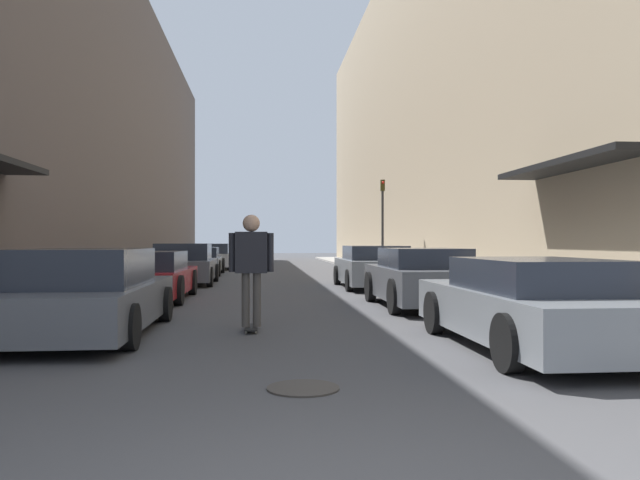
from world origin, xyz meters
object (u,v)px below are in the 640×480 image
(parked_car_right_1, at_px, (421,278))
(parked_car_right_2, at_px, (374,267))
(parked_car_right_0, at_px, (532,305))
(traffic_light, at_px, (383,216))
(manhole_cover, at_px, (303,388))
(parked_car_left_1, at_px, (149,276))
(skateboarder, at_px, (251,259))
(parked_car_left_0, at_px, (87,294))
(parked_car_left_3, at_px, (199,261))
(parked_car_left_4, at_px, (213,257))
(parked_car_left_2, at_px, (184,265))

(parked_car_right_1, height_order, parked_car_right_2, parked_car_right_2)
(parked_car_right_0, height_order, parked_car_right_1, parked_car_right_1)
(traffic_light, bearing_deg, manhole_cover, -103.40)
(parked_car_left_1, relative_size, parked_car_right_2, 0.99)
(traffic_light, bearing_deg, skateboarder, -108.70)
(skateboarder, height_order, manhole_cover, skateboarder)
(parked_car_left_0, distance_m, manhole_cover, 4.83)
(parked_car_left_3, relative_size, parked_car_left_4, 1.07)
(parked_car_left_0, height_order, traffic_light, traffic_light)
(parked_car_left_4, distance_m, manhole_cover, 26.60)
(parked_car_left_0, relative_size, parked_car_right_2, 1.05)
(parked_car_right_2, xyz_separation_m, traffic_light, (1.44, 5.88, 1.81))
(parked_car_left_1, height_order, parked_car_right_2, parked_car_right_2)
(parked_car_left_4, bearing_deg, parked_car_left_1, -90.72)
(parked_car_left_3, relative_size, parked_car_right_2, 1.02)
(parked_car_left_2, bearing_deg, parked_car_right_2, -19.04)
(manhole_cover, bearing_deg, parked_car_left_1, 108.29)
(parked_car_left_0, bearing_deg, parked_car_left_2, 89.53)
(parked_car_left_4, height_order, traffic_light, traffic_light)
(parked_car_left_3, relative_size, traffic_light, 1.23)
(parked_car_left_2, relative_size, parked_car_left_4, 0.96)
(parked_car_left_1, distance_m, parked_car_left_2, 5.54)
(parked_car_left_3, xyz_separation_m, parked_car_right_2, (6.06, -8.02, 0.05))
(parked_car_right_0, relative_size, parked_car_right_2, 1.01)
(parked_car_left_1, distance_m, manhole_cover, 9.90)
(parked_car_left_1, xyz_separation_m, traffic_light, (7.57, 9.37, 1.86))
(parked_car_left_4, xyz_separation_m, manhole_cover, (2.89, -26.43, -0.62))
(parked_car_right_0, xyz_separation_m, parked_car_right_1, (-0.10, 5.29, 0.04))
(parked_car_left_1, bearing_deg, skateboarder, -65.09)
(parked_car_left_1, xyz_separation_m, parked_car_left_2, (0.17, 5.54, 0.06))
(parked_car_left_2, xyz_separation_m, parked_car_right_2, (5.96, -2.06, -0.01))
(parked_car_right_0, height_order, skateboarder, skateboarder)
(traffic_light, bearing_deg, parked_car_left_3, 164.07)
(skateboarder, xyz_separation_m, traffic_light, (5.02, 14.84, 1.30))
(parked_car_left_1, height_order, manhole_cover, parked_car_left_1)
(parked_car_left_3, xyz_separation_m, parked_car_right_0, (6.16, -18.99, 0.01))
(parked_car_left_0, relative_size, parked_car_left_2, 1.15)
(skateboarder, bearing_deg, parked_car_left_0, -175.65)
(parked_car_right_1, xyz_separation_m, traffic_light, (1.44, 11.56, 1.81))
(parked_car_left_3, distance_m, traffic_light, 8.02)
(parked_car_left_3, xyz_separation_m, traffic_light, (7.50, -2.14, 1.86))
(parked_car_right_1, distance_m, traffic_light, 11.79)
(parked_car_left_0, distance_m, parked_car_left_1, 5.67)
(parked_car_left_2, xyz_separation_m, parked_car_right_0, (6.06, -13.03, -0.06))
(skateboarder, bearing_deg, parked_car_left_1, 114.91)
(parked_car_left_2, bearing_deg, parked_car_left_1, -91.78)
(parked_car_left_4, height_order, parked_car_right_2, parked_car_left_4)
(parked_car_right_1, bearing_deg, parked_car_left_1, 160.29)
(parked_car_left_0, distance_m, parked_car_left_2, 11.21)
(parked_car_right_0, bearing_deg, parked_car_left_4, 103.77)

